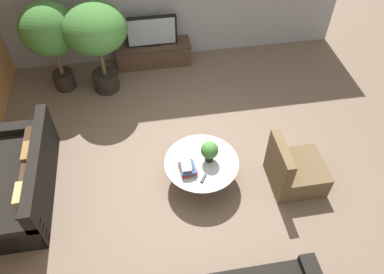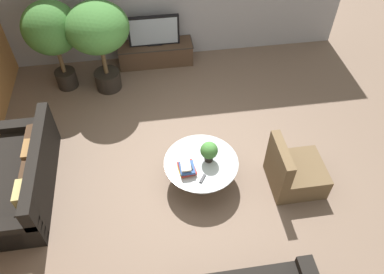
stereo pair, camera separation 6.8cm
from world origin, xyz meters
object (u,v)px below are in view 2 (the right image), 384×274
at_px(couch_by_wall, 25,177).
at_px(potted_plant_tabletop, 209,151).
at_px(potted_palm_tall, 52,31).
at_px(media_console, 156,53).
at_px(armchair_wicker, 294,172).
at_px(potted_palm_corner, 98,32).
at_px(television, 154,31).
at_px(coffee_table, 201,167).

relative_size(couch_by_wall, potted_plant_tabletop, 5.85).
relative_size(potted_palm_tall, potted_plant_tabletop, 5.03).
bearing_deg(couch_by_wall, media_console, 143.34).
distance_m(potted_palm_tall, potted_plant_tabletop, 3.61).
relative_size(armchair_wicker, potted_palm_tall, 0.48).
distance_m(armchair_wicker, potted_palm_tall, 4.80).
height_order(media_console, armchair_wicker, armchair_wicker).
relative_size(potted_palm_tall, potted_palm_corner, 1.00).
bearing_deg(television, couch_by_wall, -126.68).
bearing_deg(couch_by_wall, potted_plant_tabletop, 86.05).
distance_m(coffee_table, couch_by_wall, 2.67).
bearing_deg(potted_palm_corner, potted_plant_tabletop, -57.80).
relative_size(media_console, potted_plant_tabletop, 4.40).
bearing_deg(coffee_table, potted_plant_tabletop, 11.30).
distance_m(coffee_table, potted_plant_tabletop, 0.36).
xyz_separation_m(media_console, television, (0.00, -0.00, 0.53)).
distance_m(media_console, potted_palm_tall, 2.14).
bearing_deg(media_console, potted_plant_tabletop, -79.87).
xyz_separation_m(armchair_wicker, potted_palm_tall, (-3.66, 2.95, 0.97)).
bearing_deg(potted_plant_tabletop, media_console, 100.13).
relative_size(armchair_wicker, potted_plant_tabletop, 2.43).
bearing_deg(potted_plant_tabletop, television, 100.13).
xyz_separation_m(couch_by_wall, potted_palm_corner, (1.22, 2.29, 0.97)).
distance_m(television, coffee_table, 3.25).
xyz_separation_m(television, potted_palm_corner, (-1.00, -0.68, 0.49)).
bearing_deg(potted_palm_corner, couch_by_wall, -117.99).
distance_m(potted_palm_tall, potted_palm_corner, 0.83).
bearing_deg(television, potted_palm_tall, -164.22).
relative_size(television, armchair_wicker, 1.20).
xyz_separation_m(coffee_table, potted_plant_tabletop, (0.12, 0.02, 0.33)).
xyz_separation_m(potted_palm_tall, potted_plant_tabletop, (2.38, -2.65, -0.60)).
bearing_deg(potted_palm_tall, media_console, 15.83).
height_order(potted_palm_tall, potted_plant_tabletop, potted_palm_tall).
bearing_deg(potted_palm_corner, media_console, 34.47).
height_order(media_console, potted_palm_tall, potted_palm_tall).
distance_m(coffee_table, potted_palm_tall, 3.62).
xyz_separation_m(media_console, potted_plant_tabletop, (0.57, -3.17, 0.41)).
bearing_deg(potted_palm_tall, potted_palm_corner, -11.83).
height_order(television, coffee_table, television).
bearing_deg(potted_plant_tabletop, potted_palm_tall, 131.88).
height_order(television, armchair_wicker, television).
bearing_deg(potted_plant_tabletop, couch_by_wall, 176.05).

